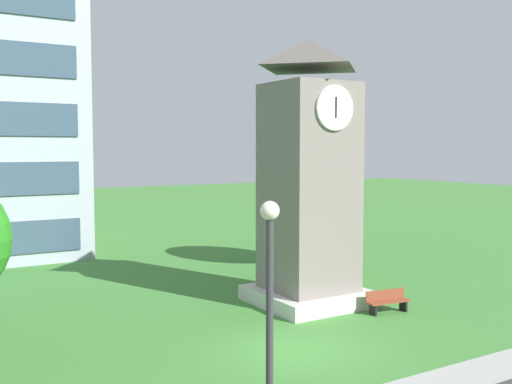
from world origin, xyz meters
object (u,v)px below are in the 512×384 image
object	(u,v)px
park_bench	(387,301)
street_lamp	(270,311)
clock_tower	(309,187)
tree_streetside	(304,188)

from	to	relation	value
park_bench	street_lamp	size ratio (longest dim) A/B	0.34
park_bench	clock_tower	bearing A→B (deg)	123.20
clock_tower	park_bench	distance (m)	5.50
street_lamp	tree_streetside	size ratio (longest dim) A/B	0.83
park_bench	tree_streetside	distance (m)	10.45
street_lamp	clock_tower	bearing A→B (deg)	50.69
park_bench	street_lamp	distance (m)	13.38
clock_tower	street_lamp	distance (m)	13.73
clock_tower	park_bench	world-z (taller)	clock_tower
street_lamp	tree_streetside	xyz separation A→B (m)	(13.19, 17.13, 0.85)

